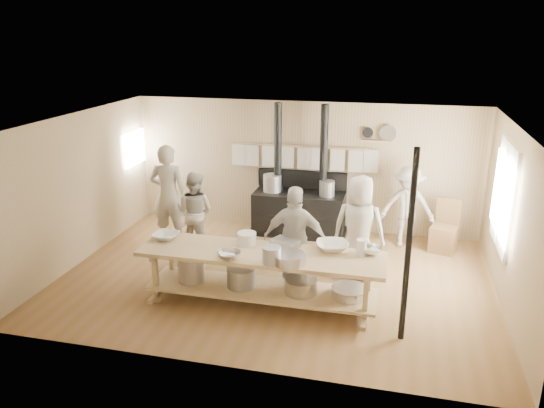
% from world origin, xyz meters
% --- Properties ---
extents(ground, '(7.00, 7.00, 0.00)m').
position_xyz_m(ground, '(0.00, 0.00, 0.00)').
color(ground, brown).
rests_on(ground, ground).
extents(room_shell, '(7.00, 7.00, 7.00)m').
position_xyz_m(room_shell, '(0.00, 0.00, 1.62)').
color(room_shell, tan).
rests_on(room_shell, ground).
extents(window_right, '(0.09, 1.50, 1.65)m').
position_xyz_m(window_right, '(3.47, 0.60, 1.50)').
color(window_right, beige).
rests_on(window_right, ground).
extents(left_opening, '(0.00, 0.90, 0.90)m').
position_xyz_m(left_opening, '(-3.45, 2.00, 1.60)').
color(left_opening, white).
rests_on(left_opening, ground).
extents(stove, '(1.90, 0.75, 2.60)m').
position_xyz_m(stove, '(-0.01, 2.12, 0.52)').
color(stove, black).
rests_on(stove, ground).
extents(towel_rail, '(3.00, 0.04, 0.47)m').
position_xyz_m(towel_rail, '(-0.00, 2.40, 1.55)').
color(towel_rail, '#A0895B').
rests_on(towel_rail, ground).
extents(back_wall_shelf, '(0.63, 0.14, 0.32)m').
position_xyz_m(back_wall_shelf, '(1.46, 2.43, 2.00)').
color(back_wall_shelf, '#A0895B').
rests_on(back_wall_shelf, ground).
extents(prep_table, '(3.60, 0.90, 0.85)m').
position_xyz_m(prep_table, '(-0.01, -0.90, 0.52)').
color(prep_table, '#A0895B').
rests_on(prep_table, ground).
extents(support_post, '(0.08, 0.08, 2.60)m').
position_xyz_m(support_post, '(2.05, -1.35, 1.30)').
color(support_post, black).
rests_on(support_post, ground).
extents(cook_far_left, '(0.75, 0.53, 1.93)m').
position_xyz_m(cook_far_left, '(-2.30, 1.02, 0.97)').
color(cook_far_left, '#B4AD9F').
rests_on(cook_far_left, ground).
extents(cook_left, '(0.79, 0.65, 1.50)m').
position_xyz_m(cook_left, '(-1.70, 0.81, 0.75)').
color(cook_left, '#B4AD9F').
rests_on(cook_left, ground).
extents(cook_center, '(0.89, 0.62, 1.74)m').
position_xyz_m(cook_center, '(1.31, 0.40, 0.87)').
color(cook_center, '#B4AD9F').
rests_on(cook_center, ground).
extents(cook_right, '(1.00, 0.42, 1.71)m').
position_xyz_m(cook_right, '(0.40, -0.33, 0.85)').
color(cook_right, '#B4AD9F').
rests_on(cook_right, ground).
extents(cook_by_window, '(1.01, 0.59, 1.56)m').
position_xyz_m(cook_by_window, '(2.08, 1.95, 0.78)').
color(cook_by_window, '#B4AD9F').
rests_on(cook_by_window, ground).
extents(chair, '(0.56, 0.56, 0.97)m').
position_xyz_m(chair, '(2.78, 1.86, 0.29)').
color(chair, brown).
rests_on(chair, ground).
extents(bowl_white_a, '(0.40, 0.40, 0.10)m').
position_xyz_m(bowl_white_a, '(-1.55, -0.75, 0.90)').
color(bowl_white_a, white).
rests_on(bowl_white_a, prep_table).
extents(bowl_steel_a, '(0.48, 0.48, 0.11)m').
position_xyz_m(bowl_steel_a, '(-0.38, -1.23, 0.90)').
color(bowl_steel_a, silver).
rests_on(bowl_steel_a, prep_table).
extents(bowl_white_b, '(0.57, 0.57, 0.12)m').
position_xyz_m(bowl_white_b, '(1.00, -0.57, 0.91)').
color(bowl_white_b, white).
rests_on(bowl_white_b, prep_table).
extents(bowl_steel_b, '(0.42, 0.42, 0.10)m').
position_xyz_m(bowl_steel_b, '(1.55, -0.57, 0.90)').
color(bowl_steel_b, silver).
rests_on(bowl_steel_b, prep_table).
extents(roasting_pan, '(0.47, 0.41, 0.09)m').
position_xyz_m(roasting_pan, '(0.29, -0.57, 0.89)').
color(roasting_pan, '#B2B2B7').
rests_on(roasting_pan, prep_table).
extents(mixing_bowl_large, '(0.60, 0.60, 0.15)m').
position_xyz_m(mixing_bowl_large, '(0.48, -1.18, 0.92)').
color(mixing_bowl_large, silver).
rests_on(mixing_bowl_large, prep_table).
extents(bucket_galv, '(0.27, 0.27, 0.24)m').
position_xyz_m(bucket_galv, '(0.24, -1.23, 0.97)').
color(bucket_galv, gray).
rests_on(bucket_galv, prep_table).
extents(deep_bowl_enamel, '(0.38, 0.38, 0.18)m').
position_xyz_m(deep_bowl_enamel, '(-0.28, -0.65, 0.94)').
color(deep_bowl_enamel, white).
rests_on(deep_bowl_enamel, prep_table).
extents(pitcher, '(0.18, 0.18, 0.24)m').
position_xyz_m(pitcher, '(1.42, -0.66, 0.97)').
color(pitcher, white).
rests_on(pitcher, prep_table).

